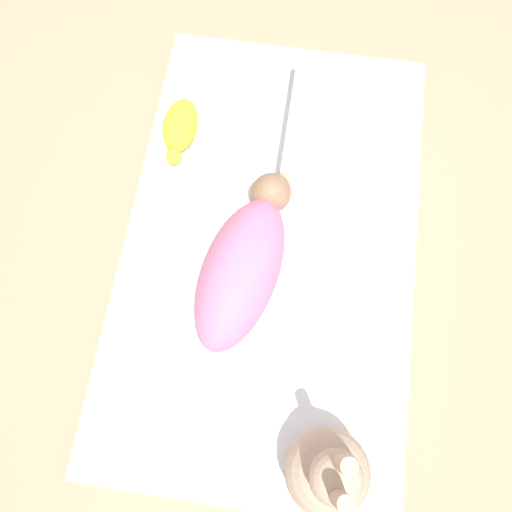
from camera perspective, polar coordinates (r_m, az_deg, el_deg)
name	(u,v)px	position (r m, az deg, el deg)	size (l,w,h in m)	color
ground_plane	(269,263)	(1.50, 1.44, -0.84)	(12.00, 12.00, 0.00)	#9E8466
bed_mattress	(269,254)	(1.42, 1.53, 0.25)	(1.30, 0.77, 0.18)	white
swaddled_baby	(243,265)	(1.23, -1.44, -1.04)	(0.50, 0.26, 0.16)	pink
pillow	(350,130)	(1.46, 10.68, 13.99)	(0.37, 0.35, 0.09)	white
bunny_plush	(329,473)	(1.15, 8.30, -23.29)	(0.19, 0.19, 0.35)	tan
turtle_plush	(180,127)	(1.47, -8.70, 14.32)	(0.20, 0.10, 0.08)	yellow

